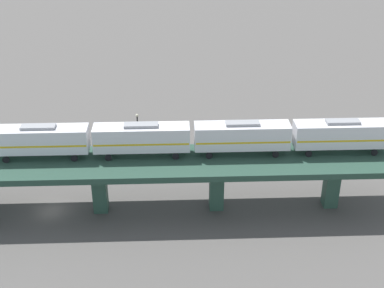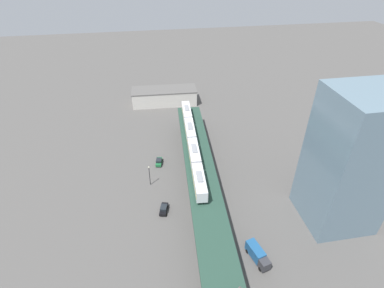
# 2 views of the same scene
# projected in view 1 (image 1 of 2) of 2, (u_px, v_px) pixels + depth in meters

# --- Properties ---
(ground_plane) EXTENTS (400.00, 400.00, 0.00)m
(ground_plane) POSITION_uv_depth(u_px,v_px,m) (52.00, 211.00, 69.57)
(ground_plane) COLOR #514F4C
(elevated_viaduct) EXTENTS (14.78, 92.36, 7.25)m
(elevated_viaduct) POSITION_uv_depth(u_px,v_px,m) (44.00, 170.00, 66.67)
(elevated_viaduct) COLOR #244135
(elevated_viaduct) RESTS_ON ground
(subway_train) EXTENTS (6.28, 49.87, 4.45)m
(subway_train) POSITION_uv_depth(u_px,v_px,m) (192.00, 137.00, 66.92)
(subway_train) COLOR silver
(subway_train) RESTS_ON elevated_viaduct
(street_car_black) EXTENTS (2.92, 4.72, 1.89)m
(street_car_black) POSITION_uv_depth(u_px,v_px,m) (62.00, 163.00, 78.89)
(street_car_black) COLOR black
(street_car_black) RESTS_ON ground
(street_car_green) EXTENTS (2.58, 4.66, 1.89)m
(street_car_green) POSITION_uv_depth(u_px,v_px,m) (204.00, 157.00, 80.61)
(street_car_green) COLOR #1E6638
(street_car_green) RESTS_ON ground
(street_lamp) EXTENTS (0.44, 0.44, 6.94)m
(street_lamp) POSITION_uv_depth(u_px,v_px,m) (138.00, 131.00, 81.16)
(street_lamp) COLOR black
(street_lamp) RESTS_ON ground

